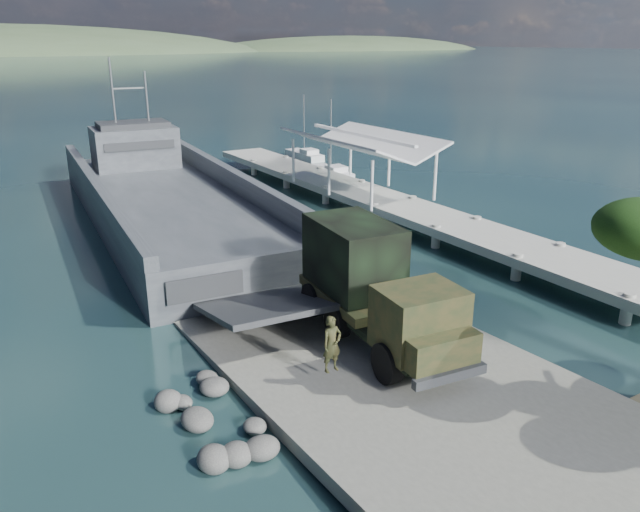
{
  "coord_description": "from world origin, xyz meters",
  "views": [
    {
      "loc": [
        -12.29,
        -15.73,
        11.48
      ],
      "look_at": [
        1.07,
        6.0,
        2.56
      ],
      "focal_mm": 35.0,
      "sensor_mm": 36.0,
      "label": 1
    }
  ],
  "objects": [
    {
      "name": "ground",
      "position": [
        0.0,
        0.0,
        0.0
      ],
      "size": [
        1400.0,
        1400.0,
        0.0
      ],
      "primitive_type": "plane",
      "color": "#18333A",
      "rests_on": "ground"
    },
    {
      "name": "pier",
      "position": [
        13.0,
        18.77,
        1.6
      ],
      "size": [
        6.4,
        44.0,
        6.1
      ],
      "color": "#ADADA3",
      "rests_on": "ground"
    },
    {
      "name": "sailboat_far",
      "position": [
        19.16,
        38.32,
        0.35
      ],
      "size": [
        1.56,
        5.33,
        6.49
      ],
      "rotation": [
        0.0,
        0.0,
        0.0
      ],
      "color": "white",
      "rests_on": "ground"
    },
    {
      "name": "boat_ramp",
      "position": [
        0.0,
        -1.0,
        0.25
      ],
      "size": [
        10.0,
        18.0,
        0.5
      ],
      "primitive_type": "cube",
      "color": "slate",
      "rests_on": "ground"
    },
    {
      "name": "landing_craft",
      "position": [
        0.12,
        23.27,
        0.9
      ],
      "size": [
        12.18,
        37.64,
        11.01
      ],
      "rotation": [
        0.0,
        0.0,
        -0.09
      ],
      "color": "#3D4348",
      "rests_on": "ground"
    },
    {
      "name": "distant_headlands",
      "position": [
        50.0,
        560.0,
        0.0
      ],
      "size": [
        1000.0,
        240.0,
        48.0
      ],
      "primitive_type": null,
      "color": "#425837",
      "rests_on": "ground"
    },
    {
      "name": "soldier",
      "position": [
        -2.22,
        -0.11,
        1.49
      ],
      "size": [
        0.75,
        0.51,
        1.98
      ],
      "primitive_type": "imported",
      "rotation": [
        0.0,
        0.0,
        0.05
      ],
      "color": "#22311B",
      "rests_on": "boat_ramp"
    },
    {
      "name": "military_truck",
      "position": [
        0.93,
        1.92,
        2.6
      ],
      "size": [
        3.79,
        9.34,
        4.21
      ],
      "rotation": [
        0.0,
        0.0,
        -0.11
      ],
      "color": "black",
      "rests_on": "boat_ramp"
    },
    {
      "name": "shoreline_rocks",
      "position": [
        -6.2,
        0.5,
        0.0
      ],
      "size": [
        3.2,
        5.6,
        0.9
      ],
      "primitive_type": null,
      "color": "#4D4D4B",
      "rests_on": "ground"
    },
    {
      "name": "sailboat_near",
      "position": [
        16.66,
        29.44,
        0.37
      ],
      "size": [
        2.06,
        5.75,
        6.87
      ],
      "rotation": [
        0.0,
        0.0,
        -0.07
      ],
      "color": "white",
      "rests_on": "ground"
    }
  ]
}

